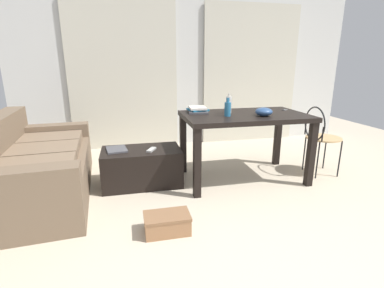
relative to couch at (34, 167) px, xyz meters
name	(u,v)px	position (x,y,z in m)	size (l,w,h in m)	color
ground_plane	(232,193)	(1.93, -0.38, -0.30)	(7.91, 7.91, 0.00)	beige
wall_back	(189,68)	(1.93, 1.67, 0.90)	(5.31, 0.10, 2.40)	silver
curtains	(190,76)	(1.93, 1.58, 0.79)	(3.63, 0.03, 2.18)	beige
couch	(34,167)	(0.00, 0.00, 0.00)	(1.02, 1.85, 0.79)	brown
coffee_table	(142,167)	(1.05, 0.06, -0.10)	(0.84, 0.48, 0.39)	black
craft_table	(244,123)	(2.18, -0.03, 0.35)	(1.34, 0.80, 0.75)	black
wire_chair	(319,133)	(3.09, -0.09, 0.20)	(0.40, 0.41, 0.81)	tan
bottle_near	(229,105)	(2.02, 0.05, 0.55)	(0.06, 0.06, 0.22)	beige
bottle_far	(228,109)	(1.95, -0.12, 0.53)	(0.07, 0.07, 0.19)	teal
bowl	(264,112)	(2.32, -0.19, 0.49)	(0.18, 0.18, 0.09)	#2D4C7A
book_stack	(198,110)	(1.70, 0.18, 0.48)	(0.26, 0.32, 0.06)	#4C4C51
scissors	(284,110)	(2.72, 0.10, 0.45)	(0.09, 0.08, 0.00)	#9EA0A5
tv_remote_primary	(151,150)	(1.15, 0.00, 0.10)	(0.05, 0.16, 0.02)	#B7B7B2
magazine	(117,149)	(0.79, 0.10, 0.10)	(0.20, 0.26, 0.02)	#4C4C51
shoebox	(167,223)	(1.18, -0.94, -0.22)	(0.36, 0.22, 0.15)	#996B47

